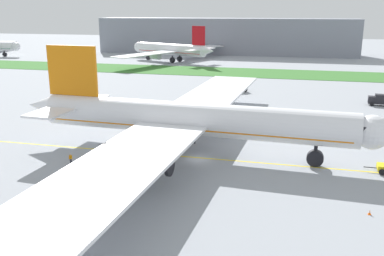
% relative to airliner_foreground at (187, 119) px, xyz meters
% --- Properties ---
extents(ground_plane, '(600.00, 600.00, 0.00)m').
position_rel_airliner_foreground_xyz_m(ground_plane, '(2.40, -2.49, -5.74)').
color(ground_plane, '#9399A0').
rests_on(ground_plane, ground).
extents(apron_taxi_line, '(280.00, 0.36, 0.01)m').
position_rel_airliner_foreground_xyz_m(apron_taxi_line, '(2.40, -1.59, -5.74)').
color(apron_taxi_line, yellow).
rests_on(apron_taxi_line, ground).
extents(grass_median_strip, '(320.00, 24.00, 0.10)m').
position_rel_airliner_foreground_xyz_m(grass_median_strip, '(2.40, 94.24, -5.69)').
color(grass_median_strip, '#38722D').
rests_on(grass_median_strip, ground).
extents(airliner_foreground, '(59.57, 96.32, 16.91)m').
position_rel_airliner_foreground_xyz_m(airliner_foreground, '(0.00, 0.00, 0.00)').
color(airliner_foreground, white).
rests_on(airliner_foreground, ground).
extents(ground_crew_wingwalker_port, '(0.51, 0.50, 1.74)m').
position_rel_airliner_foreground_xyz_m(ground_crew_wingwalker_port, '(0.03, 5.39, -4.68)').
color(ground_crew_wingwalker_port, black).
rests_on(ground_crew_wingwalker_port, ground).
extents(ground_crew_marshaller_front, '(0.58, 0.29, 1.66)m').
position_rel_airliner_foreground_xyz_m(ground_crew_marshaller_front, '(-6.45, -23.86, -4.73)').
color(ground_crew_marshaller_front, black).
rests_on(ground_crew_marshaller_front, ground).
extents(ground_crew_wingwalker_starboard, '(0.38, 0.53, 1.62)m').
position_rel_airliner_foreground_xyz_m(ground_crew_wingwalker_starboard, '(-15.87, -9.02, -4.76)').
color(ground_crew_wingwalker_starboard, black).
rests_on(ground_crew_wingwalker_starboard, ground).
extents(traffic_cone_port_wing, '(0.36, 0.36, 0.58)m').
position_rel_airliner_foreground_xyz_m(traffic_cone_port_wing, '(25.84, -15.94, -5.46)').
color(traffic_cone_port_wing, '#F2590C').
rests_on(traffic_cone_port_wing, ground).
extents(service_truck_baggage_loader, '(6.24, 2.81, 2.72)m').
position_rel_airliner_foreground_xyz_m(service_truck_baggage_loader, '(36.92, 46.30, -4.25)').
color(service_truck_baggage_loader, black).
rests_on(service_truck_baggage_loader, ground).
extents(service_truck_fuel_bowser, '(5.10, 3.84, 2.60)m').
position_rel_airliner_foreground_xyz_m(service_truck_fuel_bowser, '(0.54, 56.12, -4.30)').
color(service_truck_fuel_bowser, black).
rests_on(service_truck_fuel_bowser, ground).
extents(parked_airliner_far_centre, '(41.73, 66.61, 15.83)m').
position_rel_airliner_foreground_xyz_m(parked_airliner_far_centre, '(-37.96, 119.96, -0.38)').
color(parked_airliner_far_centre, white).
rests_on(parked_airliner_far_centre, ground).
extents(terminal_building, '(132.46, 20.00, 18.00)m').
position_rel_airliner_foreground_xyz_m(terminal_building, '(-21.70, 162.16, 3.26)').
color(terminal_building, gray).
rests_on(terminal_building, ground).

